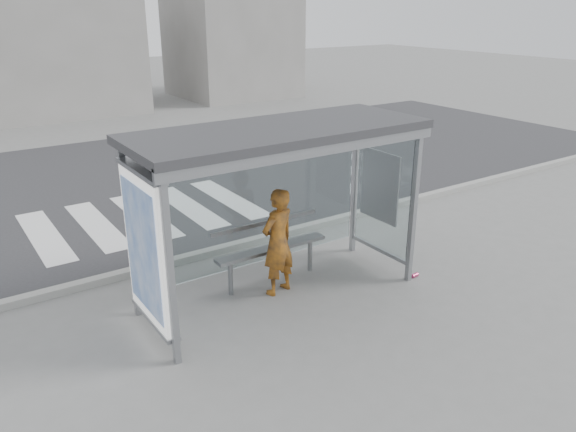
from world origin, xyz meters
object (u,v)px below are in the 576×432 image
Objects in this scene: bus_shelter at (255,175)px; soda_can at (415,275)px; bench at (271,248)px; person at (278,242)px.

bus_shelter is 3.28m from soda_can.
bus_shelter reaches higher than bench.
soda_can is at bearing -16.57° from bus_shelter.
bus_shelter is 1.55m from bench.
person is at bearing 158.48° from soda_can.
bench reaches higher than soda_can.
person is 0.87× the size of bench.
bus_shelter is at bearing -139.51° from bench.
bus_shelter reaches higher than soda_can.
bus_shelter is 2.53× the size of person.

